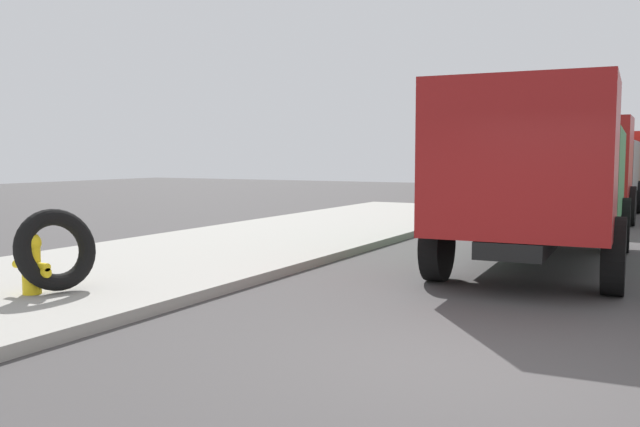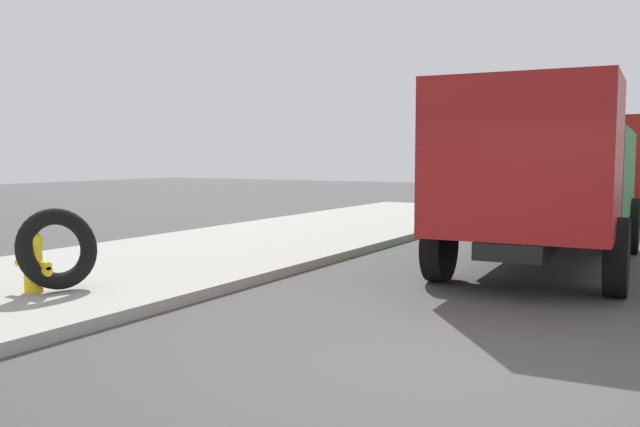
# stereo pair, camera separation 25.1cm
# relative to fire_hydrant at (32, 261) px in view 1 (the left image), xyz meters

# --- Properties ---
(ground_plane) EXTENTS (80.00, 80.00, 0.00)m
(ground_plane) POSITION_rel_fire_hydrant_xyz_m (0.18, -5.79, -0.57)
(ground_plane) COLOR #423F3F
(sidewalk_curb) EXTENTS (36.00, 5.00, 0.15)m
(sidewalk_curb) POSITION_rel_fire_hydrant_xyz_m (0.18, 0.71, -0.50)
(sidewalk_curb) COLOR #99968E
(sidewalk_curb) RESTS_ON ground
(fire_hydrant) EXTENTS (0.27, 0.61, 0.80)m
(fire_hydrant) POSITION_rel_fire_hydrant_xyz_m (0.00, 0.00, 0.00)
(fire_hydrant) COLOR yellow
(fire_hydrant) RESTS_ON sidewalk_curb
(loose_tire) EXTENTS (1.18, 0.76, 1.11)m
(loose_tire) POSITION_rel_fire_hydrant_xyz_m (0.27, -0.14, 0.13)
(loose_tire) COLOR black
(loose_tire) RESTS_ON sidewalk_curb
(dump_truck_green) EXTENTS (7.12, 3.08, 3.00)m
(dump_truck_green) POSITION_rel_fire_hydrant_xyz_m (6.31, -5.19, 1.04)
(dump_truck_green) COLOR #237033
(dump_truck_green) RESTS_ON ground
(dump_truck_gray) EXTENTS (7.02, 2.85, 3.00)m
(dump_truck_gray) POSITION_rel_fire_hydrant_xyz_m (16.64, -4.85, 1.04)
(dump_truck_gray) COLOR slate
(dump_truck_gray) RESTS_ON ground
(dump_truck_yellow) EXTENTS (7.04, 2.89, 3.00)m
(dump_truck_yellow) POSITION_rel_fire_hydrant_xyz_m (35.07, -4.43, 1.04)
(dump_truck_yellow) COLOR gold
(dump_truck_yellow) RESTS_ON ground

